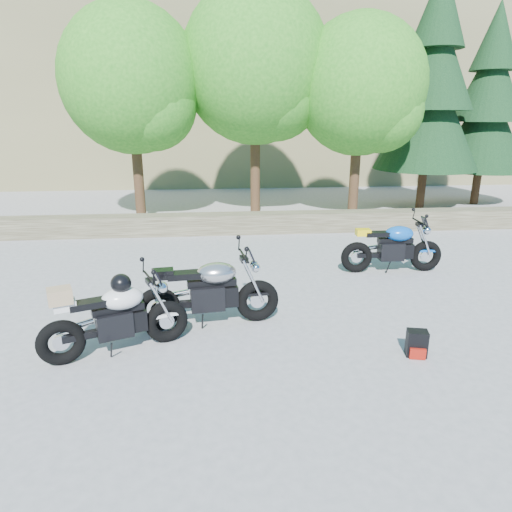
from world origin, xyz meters
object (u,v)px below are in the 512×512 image
at_px(white_bike, 114,316).
at_px(backpack, 417,344).
at_px(silver_bike, 210,292).
at_px(blue_bike, 393,248).

bearing_deg(white_bike, backpack, -28.07).
height_order(white_bike, backpack, white_bike).
distance_m(white_bike, backpack, 3.75).
bearing_deg(backpack, white_bike, -173.27).
xyz_separation_m(silver_bike, backpack, (2.54, -1.12, -0.33)).
bearing_deg(blue_bike, white_bike, -147.89).
distance_m(silver_bike, backpack, 2.80).
bearing_deg(silver_bike, blue_bike, 23.80).
xyz_separation_m(silver_bike, blue_bike, (3.44, 2.03, -0.02)).
bearing_deg(white_bike, silver_bike, 9.03).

